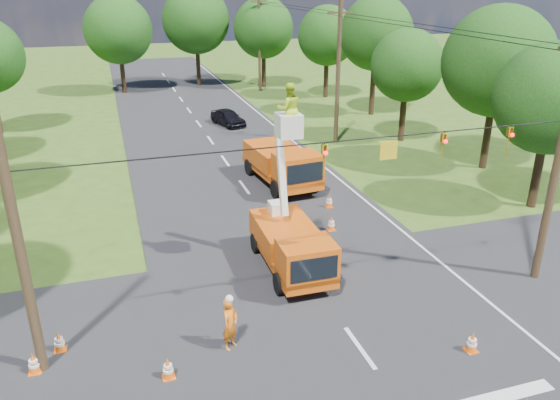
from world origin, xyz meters
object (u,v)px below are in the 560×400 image
object	(u,v)px
pole_right_mid	(338,70)
tree_right_b	(498,62)
second_truck	(282,164)
tree_far_c	(263,28)
tree_right_c	(407,66)
traffic_cone_7	(318,171)
tree_far_a	(118,30)
pole_right_near	(559,153)
traffic_cone_4	(168,368)
pole_left	(17,235)
traffic_cone_3	(329,201)
pole_right_far	(259,40)
traffic_cone_6	(34,363)
tree_far_b	(196,20)
traffic_cone_8	(472,342)
tree_right_d	(376,34)
traffic_cone_5	(59,341)
ground_worker	(230,324)
distant_car	(228,117)
traffic_cone_2	(331,224)
tree_right_a	(551,99)
bucket_truck	(291,233)
tree_right_e	(327,36)

from	to	relation	value
pole_right_mid	tree_right_b	bearing A→B (deg)	-50.91
second_truck	tree_far_c	world-z (taller)	tree_far_c
tree_right_c	traffic_cone_7	bearing A→B (deg)	-146.91
tree_far_a	pole_right_near	bearing A→B (deg)	-72.57
traffic_cone_4	pole_left	size ratio (longest dim) A/B	0.08
traffic_cone_3	pole_right_far	world-z (taller)	pole_right_far
traffic_cone_7	pole_right_mid	world-z (taller)	pole_right_mid
traffic_cone_6	tree_far_b	world-z (taller)	tree_far_b
pole_left	traffic_cone_3	bearing A→B (deg)	34.64
traffic_cone_8	pole_right_near	world-z (taller)	pole_right_near
traffic_cone_3	pole_right_far	distance (m)	31.81
pole_right_far	tree_right_d	distance (m)	14.53
second_truck	traffic_cone_3	bearing A→B (deg)	-77.88
second_truck	tree_far_a	size ratio (longest dim) A/B	0.69
traffic_cone_7	traffic_cone_8	xyz separation A→B (m)	(-1.33, -16.60, 0.00)
traffic_cone_5	tree_right_c	size ratio (longest dim) A/B	0.09
ground_worker	tree_far_b	distance (m)	46.59
tree_right_c	tree_far_c	distance (m)	23.31
traffic_cone_6	pole_right_near	world-z (taller)	pole_right_near
traffic_cone_5	tree_right_b	size ratio (longest dim) A/B	0.07
distant_car	tree_right_c	xyz separation A→B (m)	(10.99, -7.98, 4.67)
distant_car	traffic_cone_6	bearing A→B (deg)	-130.30
traffic_cone_5	tree_right_d	world-z (taller)	tree_right_d
traffic_cone_5	tree_far_c	bearing A→B (deg)	65.76
traffic_cone_2	traffic_cone_8	world-z (taller)	same
traffic_cone_2	traffic_cone_5	bearing A→B (deg)	-154.12
tree_right_a	tree_right_b	xyz separation A→B (m)	(1.50, 6.00, 0.87)
distant_car	traffic_cone_8	xyz separation A→B (m)	(1.07, -30.17, -0.29)
pole_right_mid	pole_left	xyz separation A→B (m)	(-18.00, -20.00, -0.61)
pole_left	traffic_cone_5	bearing A→B (deg)	60.27
distant_car	traffic_cone_4	world-z (taller)	distant_car
bucket_truck	traffic_cone_3	xyz separation A→B (m)	(3.91, 5.47, -1.29)
ground_worker	distant_car	distance (m)	28.34
traffic_cone_8	pole_left	xyz separation A→B (m)	(-12.78, 3.19, 4.14)
tree_far_a	tree_far_c	bearing A→B (deg)	-3.95
bucket_truck	traffic_cone_3	bearing A→B (deg)	55.31
traffic_cone_7	pole_right_mid	xyz separation A→B (m)	(3.89, 6.60, 4.75)
tree_right_b	traffic_cone_2	bearing A→B (deg)	-155.78
traffic_cone_7	pole_left	xyz separation A→B (m)	(-14.11, -13.40, 4.14)
tree_right_d	traffic_cone_2	bearing A→B (deg)	-120.80
pole_left	tree_far_c	xyz separation A→B (m)	(19.00, 42.00, 1.56)
pole_left	bucket_truck	bearing A→B (deg)	21.08
pole_right_mid	tree_right_e	world-z (taller)	pole_right_mid
traffic_cone_3	tree_right_b	world-z (taller)	tree_right_b
traffic_cone_6	tree_right_b	world-z (taller)	tree_right_b
tree_right_d	ground_worker	bearing A→B (deg)	-124.00
ground_worker	pole_right_mid	distance (m)	24.48
tree_right_b	pole_right_near	bearing A→B (deg)	-118.44
tree_right_b	tree_far_c	size ratio (longest dim) A/B	1.05
traffic_cone_4	tree_right_e	size ratio (longest dim) A/B	0.08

